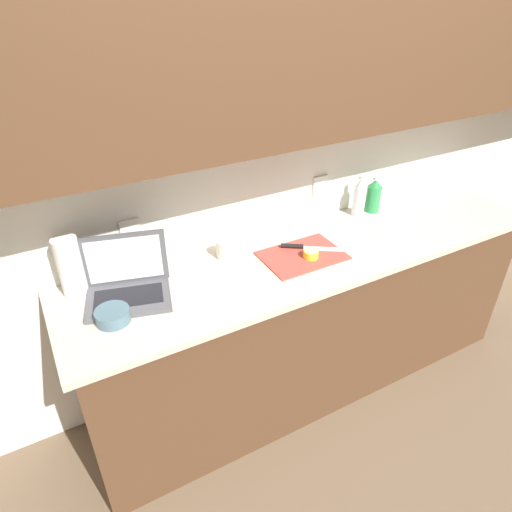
% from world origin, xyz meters
% --- Properties ---
extents(ground_plane, '(12.00, 12.00, 0.00)m').
position_xyz_m(ground_plane, '(0.00, 0.00, 0.00)').
color(ground_plane, brown).
rests_on(ground_plane, ground).
extents(wall_back, '(5.20, 0.38, 2.60)m').
position_xyz_m(wall_back, '(-0.00, 0.23, 1.56)').
color(wall_back, white).
rests_on(wall_back, ground_plane).
extents(counter_unit, '(2.49, 0.60, 0.88)m').
position_xyz_m(counter_unit, '(0.02, 0.00, 0.45)').
color(counter_unit, brown).
rests_on(counter_unit, ground_plane).
extents(laptop, '(0.40, 0.32, 0.26)m').
position_xyz_m(laptop, '(-0.91, 0.09, 0.95)').
color(laptop, '#515156').
rests_on(laptop, counter_unit).
extents(cutting_board, '(0.39, 0.27, 0.01)m').
position_xyz_m(cutting_board, '(-0.09, -0.01, 0.89)').
color(cutting_board, '#D1473D').
rests_on(cutting_board, counter_unit).
extents(knife, '(0.27, 0.19, 0.02)m').
position_xyz_m(knife, '(-0.07, 0.04, 0.90)').
color(knife, silver).
rests_on(knife, cutting_board).
extents(lemon_half_cut, '(0.07, 0.07, 0.04)m').
position_xyz_m(lemon_half_cut, '(-0.07, -0.05, 0.91)').
color(lemon_half_cut, yellow).
rests_on(lemon_half_cut, cutting_board).
extents(bottle_green_soda, '(0.08, 0.08, 0.21)m').
position_xyz_m(bottle_green_soda, '(0.52, 0.21, 0.98)').
color(bottle_green_soda, '#2D934C').
rests_on(bottle_green_soda, counter_unit).
extents(bottle_oil_tall, '(0.07, 0.07, 0.23)m').
position_xyz_m(bottle_oil_tall, '(0.42, 0.21, 0.99)').
color(bottle_oil_tall, silver).
rests_on(bottle_oil_tall, counter_unit).
extents(measuring_cup, '(0.10, 0.08, 0.09)m').
position_xyz_m(measuring_cup, '(-0.42, 0.16, 0.93)').
color(measuring_cup, silver).
rests_on(measuring_cup, counter_unit).
extents(bowl_white, '(0.13, 0.13, 0.05)m').
position_xyz_m(bowl_white, '(-1.01, -0.05, 0.91)').
color(bowl_white, slate).
rests_on(bowl_white, counter_unit).
extents(paper_towel_roll, '(0.10, 0.10, 0.26)m').
position_xyz_m(paper_towel_roll, '(-1.10, 0.21, 1.02)').
color(paper_towel_roll, white).
rests_on(paper_towel_roll, counter_unit).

